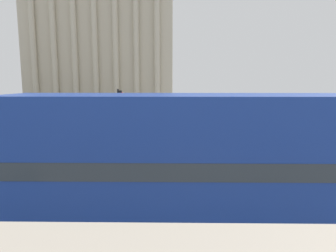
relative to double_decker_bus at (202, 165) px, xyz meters
name	(u,v)px	position (x,y,z in m)	size (l,w,h in m)	color
double_decker_bus	(202,165)	(0.00, 0.00, 0.00)	(10.57, 2.62, 4.30)	black
plaza_building_left	(104,41)	(-12.74, 45.03, 9.19)	(24.39, 12.69, 23.18)	beige
traffic_light_near	(96,134)	(-4.32, 5.57, -0.13)	(0.42, 0.24, 3.44)	black
traffic_light_mid	(119,110)	(-4.60, 13.27, 0.30)	(0.42, 0.24, 4.14)	black
traffic_light_far	(177,106)	(-0.36, 21.74, -0.11)	(0.42, 0.24, 3.47)	black
pedestrian_red	(138,113)	(-5.03, 27.82, -1.41)	(0.32, 0.32, 1.71)	#282B33
pedestrian_black	(116,121)	(-6.11, 19.53, -1.39)	(0.32, 0.32, 1.74)	#282B33
pedestrian_grey	(218,124)	(3.22, 18.46, -1.48)	(0.32, 0.32, 1.59)	#282B33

